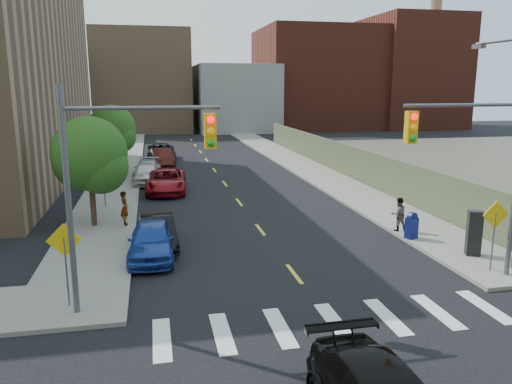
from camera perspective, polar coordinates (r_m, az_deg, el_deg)
name	(u,v)px	position (r m, az deg, el deg)	size (l,w,h in m)	color
sidewalk_nw	(124,156)	(51.04, -14.81, 3.95)	(3.50, 73.00, 0.15)	gray
sidewalk_ne	(276,152)	(52.55, 2.35, 4.56)	(3.50, 73.00, 0.15)	gray
fence_north	(341,159)	(40.20, 9.66, 3.77)	(0.12, 44.00, 2.50)	#5E6647
bg_bldg_west	(30,92)	(80.81, -24.38, 10.36)	(14.00, 18.00, 12.00)	#592319
bg_bldg_midwest	(143,82)	(81.02, -12.82, 12.18)	(14.00, 16.00, 15.00)	#8C6B4C
bg_bldg_center	(234,98)	(80.10, -2.52, 10.68)	(12.00, 16.00, 10.00)	gray
bg_bldg_east	(315,79)	(85.41, 6.78, 12.71)	(18.00, 18.00, 16.00)	#592319
bg_bldg_fareast	(410,73)	(89.99, 17.17, 12.87)	(14.00, 16.00, 18.00)	#592319
smokestack	(434,42)	(92.22, 19.64, 15.80)	(1.80, 1.80, 28.00)	#8C6B4C
signal_nw	(120,169)	(15.23, -15.27, 2.54)	(4.59, 0.30, 7.00)	#59595E
signal_ne	(481,157)	(18.78, 24.29, 3.63)	(4.59, 0.30, 7.00)	#59595E
warn_sign_nw	(65,250)	(16.51, -21.01, -6.18)	(1.06, 0.06, 2.83)	#59595E
warn_sign_ne	(495,223)	(20.36, 25.63, -3.19)	(1.06, 0.06, 2.83)	#59595E
warn_sign_midwest	(103,175)	(29.55, -17.04, 1.92)	(1.06, 0.06, 2.83)	#59595E
tree_west_near	(90,159)	(25.46, -18.45, 3.65)	(3.66, 3.64, 5.52)	#332114
tree_west_far	(112,131)	(40.31, -16.13, 6.68)	(3.66, 3.64, 5.52)	#332114
parked_car_blue	(152,240)	(20.87, -11.85, -5.40)	(1.80, 4.47, 1.52)	#1C3D9C
parked_car_black	(158,232)	(22.24, -11.15, -4.53)	(1.42, 4.06, 1.34)	black
parked_car_red	(166,181)	(33.52, -10.21, 1.27)	(2.52, 5.47, 1.52)	maroon
parked_car_silver	(147,169)	(39.09, -12.32, 2.58)	(1.89, 4.66, 1.35)	#95969C
parked_car_white	(147,174)	(36.65, -12.40, 2.08)	(1.78, 4.41, 1.50)	silver
parked_car_maroon	(162,158)	(44.04, -10.66, 3.84)	(1.67, 4.79, 1.58)	#38100B
parked_car_grey	(161,152)	(48.10, -10.78, 4.51)	(2.59, 5.61, 1.56)	black
mailbox	(412,226)	(23.63, 17.36, -3.69)	(0.60, 0.53, 1.22)	navy
payphone	(474,233)	(22.15, 23.66, -4.32)	(0.55, 0.45, 1.85)	black
pedestrian_west	(125,208)	(25.51, -14.77, -1.79)	(0.62, 0.41, 1.70)	gray
pedestrian_east	(398,214)	(24.65, 15.97, -2.45)	(0.78, 0.61, 1.61)	gray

